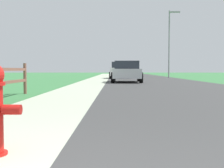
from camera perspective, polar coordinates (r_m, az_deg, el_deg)
ground_plane at (r=26.50m, az=-0.71°, el=1.00°), size 120.00×120.00×0.00m
road_asphalt at (r=28.65m, az=6.39°, el=1.12°), size 7.00×66.00×0.01m
curb_concrete at (r=28.72m, az=-6.63°, el=1.13°), size 6.00×66.00×0.01m
grass_verge at (r=28.94m, az=-9.57°, el=1.12°), size 5.00×66.00×0.00m
parked_suv_silver at (r=19.85m, az=2.94°, el=2.54°), size 2.14×4.29×1.45m
parked_car_white at (r=28.96m, az=1.69°, el=2.74°), size 2.24×4.58×1.64m
parked_car_blue at (r=39.64m, az=2.25°, el=2.69°), size 2.04×4.79×1.47m
parked_car_black at (r=46.88m, az=2.47°, el=2.73°), size 2.04×4.33×1.47m
street_lamp at (r=30.76m, az=11.49°, el=8.87°), size 1.17×0.20×7.00m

